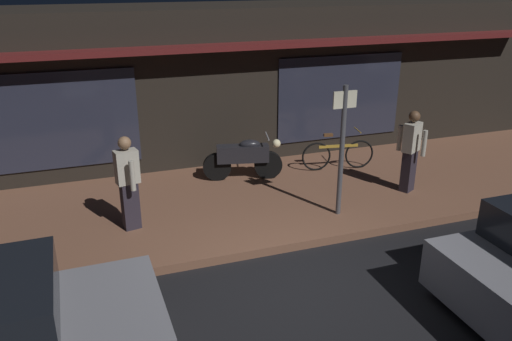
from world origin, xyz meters
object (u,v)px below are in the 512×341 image
Objects in this scene: motorcycle at (244,157)px; sign_post at (342,144)px; bicycle_parked at (338,154)px; person_photographer at (128,181)px; person_bystander at (411,150)px.

motorcycle is 2.60m from sign_post.
bicycle_parked is 0.98× the size of person_photographer.
person_photographer is (-2.55, -1.52, 0.38)m from motorcycle.
bicycle_parked is at bearing 62.99° from sign_post.
sign_post is at bearing -62.99° from motorcycle.
motorcycle is at bearing 117.01° from sign_post.
person_bystander is at bearing 15.40° from sign_post.
sign_post is (-1.82, -0.50, 0.48)m from person_bystander.
motorcycle is at bearing 150.21° from person_bystander.
person_photographer is 0.70× the size of sign_post.
person_photographer is 3.76m from sign_post.
bicycle_parked is 4.94m from person_photographer.
person_photographer is at bearing 178.31° from person_bystander.
motorcycle is at bearing 30.76° from person_photographer.
bicycle_parked is 0.68× the size of sign_post.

